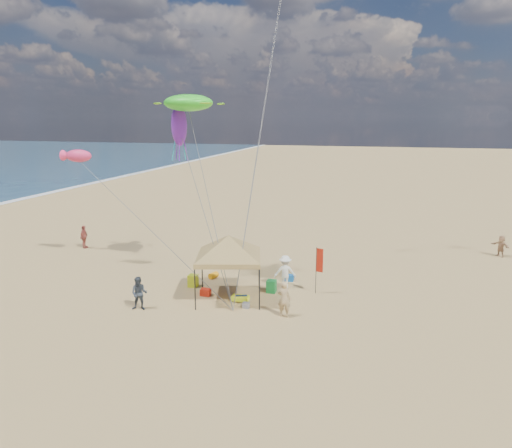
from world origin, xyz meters
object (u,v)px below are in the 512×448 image
object	(u,v)px
canopy_tent	(229,238)
person_near_a	(284,299)
feather_flag	(319,263)
person_far_c	(501,246)
cooler_blue	(289,278)
chair_yellow	(193,281)
person_near_b	(139,293)
beach_cart	(240,298)
cooler_red	(206,292)
person_near_c	(285,272)
chair_green	(271,286)
person_far_a	(84,237)

from	to	relation	value
canopy_tent	person_near_a	size ratio (longest dim) A/B	3.47
feather_flag	person_far_c	bearing A→B (deg)	43.32
feather_flag	person_near_a	world-z (taller)	feather_flag
cooler_blue	chair_yellow	xyz separation A→B (m)	(-5.13, -2.43, 0.16)
chair_yellow	person_far_c	size ratio (longest dim) A/B	0.46
chair_yellow	person_near_b	distance (m)	4.09
feather_flag	beach_cart	world-z (taller)	feather_flag
cooler_blue	person_near_a	bearing A→B (deg)	-81.17
cooler_blue	cooler_red	bearing A→B (deg)	-137.69
person_near_a	cooler_blue	bearing A→B (deg)	-78.39
chair_yellow	person_far_c	bearing A→B (deg)	31.78
cooler_red	person_near_c	distance (m)	4.65
feather_flag	person_near_c	world-z (taller)	feather_flag
feather_flag	person_near_b	size ratio (longest dim) A/B	1.54
cooler_blue	person_far_c	world-z (taller)	person_far_c
chair_yellow	beach_cart	world-z (taller)	chair_yellow
chair_green	person_near_a	size ratio (longest dim) A/B	0.39
feather_flag	person_near_c	xyz separation A→B (m)	(-1.96, 0.46, -0.83)
chair_green	person_far_a	bearing A→B (deg)	161.35
person_far_a	canopy_tent	bearing A→B (deg)	-125.15
cooler_red	person_near_b	bearing A→B (deg)	-132.78
beach_cart	person_far_a	bearing A→B (deg)	153.77
feather_flag	person_far_a	xyz separation A→B (m)	(-18.12, 4.81, -0.93)
feather_flag	person_near_b	distance (m)	9.62
cooler_red	chair_yellow	size ratio (longest dim) A/B	0.77
person_near_a	person_near_c	size ratio (longest dim) A/B	0.95
person_far_a	chair_yellow	bearing A→B (deg)	-125.64
chair_green	chair_yellow	bearing A→B (deg)	-176.11
cooler_red	person_near_b	size ratio (longest dim) A/B	0.31
canopy_tent	cooler_blue	xyz separation A→B (m)	(2.56, 3.58, -3.17)
chair_green	beach_cart	bearing A→B (deg)	-124.85
cooler_red	person_far_a	distance (m)	13.97
chair_yellow	person_near_a	distance (m)	6.57
canopy_tent	beach_cart	size ratio (longest dim) A/B	7.01
feather_flag	person_far_a	world-z (taller)	feather_flag
canopy_tent	feather_flag	xyz separation A→B (m)	(4.52, 1.92, -1.57)
chair_green	chair_yellow	size ratio (longest dim) A/B	1.00
person_near_b	cooler_red	bearing A→B (deg)	33.21
person_far_a	person_near_c	bearing A→B (deg)	-113.89
beach_cart	person_near_b	bearing A→B (deg)	-152.83
person_near_c	chair_yellow	bearing A→B (deg)	0.32
person_far_c	canopy_tent	bearing A→B (deg)	-94.94
cooler_red	cooler_blue	distance (m)	5.31
person_near_b	person_near_c	distance (m)	8.19
person_near_c	person_far_a	distance (m)	16.74
cooler_red	person_far_c	world-z (taller)	person_far_c
cooler_blue	person_far_c	bearing A→B (deg)	34.09
canopy_tent	chair_yellow	world-z (taller)	canopy_tent
cooler_blue	chair_green	bearing A→B (deg)	-105.21
chair_yellow	person_far_a	distance (m)	12.36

